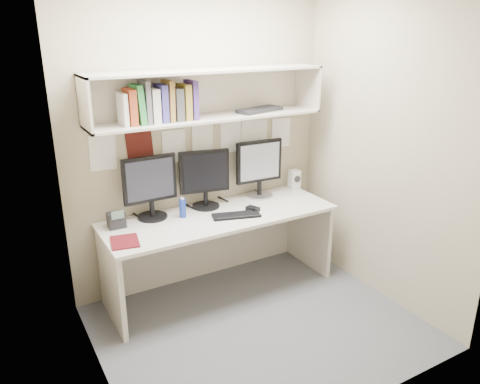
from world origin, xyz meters
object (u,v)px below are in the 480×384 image
monitor_center (205,177)px  monitor_right (259,167)px  keyboard (236,215)px  speaker (294,180)px  desk (220,252)px  maroon_notebook (125,242)px  desk_phone (116,220)px  monitor_left (150,185)px

monitor_center → monitor_right: 0.56m
keyboard → speaker: size_ratio=2.11×
monitor_right → desk: bearing=-154.9°
monitor_center → speaker: 0.99m
maroon_notebook → desk: bearing=20.7°
desk → keyboard: size_ratio=4.99×
monitor_right → desk_phone: size_ratio=3.35×
keyboard → speaker: bearing=38.6°
monitor_center → maroon_notebook: 0.95m
monitor_left → speaker: (1.46, 0.00, -0.19)m
desk → speaker: (0.94, 0.22, 0.46)m
monitor_left → keyboard: bearing=-29.4°
maroon_notebook → desk_phone: desk_phone is taller
monitor_left → keyboard: monitor_left is taller
desk → monitor_center: (-0.03, 0.22, 0.64)m
desk → monitor_left: (-0.52, 0.22, 0.65)m
desk → monitor_center: 0.68m
desk → monitor_left: 0.86m
monitor_right → keyboard: size_ratio=1.33×
monitor_left → desk: bearing=-23.6°
keyboard → speaker: 0.91m
keyboard → maroon_notebook: size_ratio=1.64×
monitor_left → monitor_right: 1.05m
maroon_notebook → desk_phone: size_ratio=1.54×
monitor_left → monitor_right: size_ratio=0.99×
monitor_left → desk_phone: 0.39m
monitor_center → speaker: size_ratio=2.70×
monitor_left → keyboard: 0.76m
desk → maroon_notebook: maroon_notebook is taller
keyboard → maroon_notebook: keyboard is taller
monitor_right → keyboard: (-0.43, -0.34, -0.28)m
desk → keyboard: 0.40m
speaker → desk_phone: (-1.78, -0.06, -0.03)m
desk → speaker: size_ratio=10.55×
monitor_left → monitor_center: size_ratio=1.03×
monitor_center → speaker: monitor_center is taller
keyboard → desk_phone: size_ratio=2.51×
monitor_center → speaker: bearing=10.7°
speaker → maroon_notebook: speaker is taller
keyboard → maroon_notebook: (-0.96, -0.03, -0.00)m
desk_phone → monitor_center: bearing=4.3°
desk → desk_phone: (-0.84, 0.16, 0.43)m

